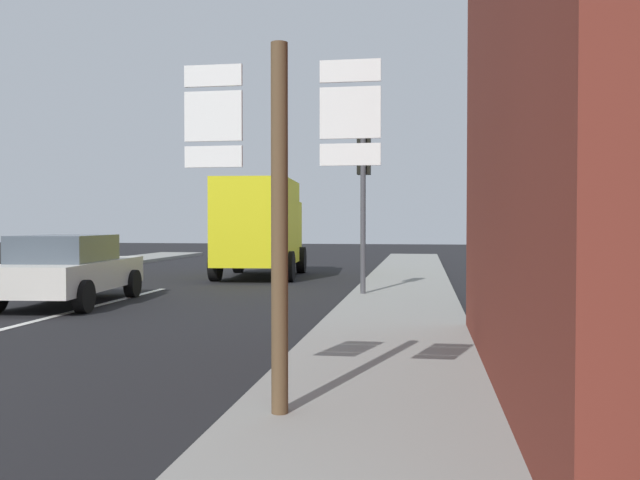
# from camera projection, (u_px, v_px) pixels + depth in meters

# --- Properties ---
(ground_plane) EXTENTS (80.00, 80.00, 0.00)m
(ground_plane) POSITION_uv_depth(u_px,v_px,m) (129.00, 298.00, 15.22)
(ground_plane) COLOR black
(sidewalk_right) EXTENTS (2.36, 44.00, 0.14)m
(sidewalk_right) POSITION_uv_depth(u_px,v_px,m) (398.00, 312.00, 12.28)
(sidewalk_right) COLOR gray
(sidewalk_right) RESTS_ON ground
(lane_centre_stripe) EXTENTS (0.16, 12.00, 0.01)m
(lane_centre_stripe) POSITION_uv_depth(u_px,v_px,m) (26.00, 323.00, 11.27)
(lane_centre_stripe) COLOR silver
(lane_centre_stripe) RESTS_ON ground
(sedan_far) EXTENTS (2.27, 4.34, 1.47)m
(sedan_far) POSITION_uv_depth(u_px,v_px,m) (69.00, 269.00, 13.92)
(sedan_far) COLOR beige
(sedan_far) RESTS_ON ground
(delivery_truck) EXTENTS (2.80, 5.15, 3.05)m
(delivery_truck) POSITION_uv_depth(u_px,v_px,m) (260.00, 225.00, 20.90)
(delivery_truck) COLOR yellow
(delivery_truck) RESTS_ON ground
(route_sign_post) EXTENTS (1.66, 0.14, 3.20)m
(route_sign_post) POSITION_uv_depth(u_px,v_px,m) (280.00, 200.00, 5.46)
(route_sign_post) COLOR brown
(route_sign_post) RESTS_ON ground
(traffic_light_near_right) EXTENTS (0.30, 0.49, 3.72)m
(traffic_light_near_right) POSITION_uv_depth(u_px,v_px,m) (364.00, 177.00, 14.90)
(traffic_light_near_right) COLOR #47474C
(traffic_light_near_right) RESTS_ON ground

